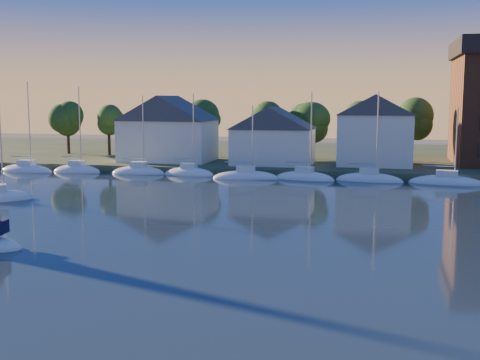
% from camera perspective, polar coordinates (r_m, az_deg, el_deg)
% --- Properties ---
extents(ground, '(260.00, 260.00, 0.00)m').
position_cam_1_polar(ground, '(29.73, -5.27, -12.47)').
color(ground, black).
rests_on(ground, ground).
extents(shoreline_land, '(160.00, 50.00, 2.00)m').
position_cam_1_polar(shoreline_land, '(102.32, 8.25, 1.93)').
color(shoreline_land, '#303C23').
rests_on(shoreline_land, ground).
extents(wooden_dock, '(120.00, 3.00, 1.00)m').
position_cam_1_polar(wooden_dock, '(79.58, 6.76, 0.31)').
color(wooden_dock, brown).
rests_on(wooden_dock, ground).
extents(clubhouse_west, '(13.65, 9.45, 9.64)m').
position_cam_1_polar(clubhouse_west, '(90.02, -6.82, 4.96)').
color(clubhouse_west, white).
rests_on(clubhouse_west, shoreline_land).
extents(clubhouse_centre, '(11.55, 8.40, 8.08)m').
position_cam_1_polar(clubhouse_centre, '(84.90, 3.17, 4.30)').
color(clubhouse_centre, white).
rests_on(clubhouse_centre, shoreline_land).
extents(clubhouse_east, '(10.50, 8.40, 9.80)m').
position_cam_1_polar(clubhouse_east, '(85.51, 12.72, 4.72)').
color(clubhouse_east, white).
rests_on(clubhouse_east, shoreline_land).
extents(tree_line, '(93.40, 5.40, 8.90)m').
position_cam_1_polar(tree_line, '(89.73, 8.92, 5.71)').
color(tree_line, '#352718').
rests_on(tree_line, shoreline_land).
extents(moored_fleet, '(79.50, 2.40, 12.05)m').
position_cam_1_polar(moored_fleet, '(77.19, 3.55, 0.19)').
color(moored_fleet, silver).
rests_on(moored_fleet, ground).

